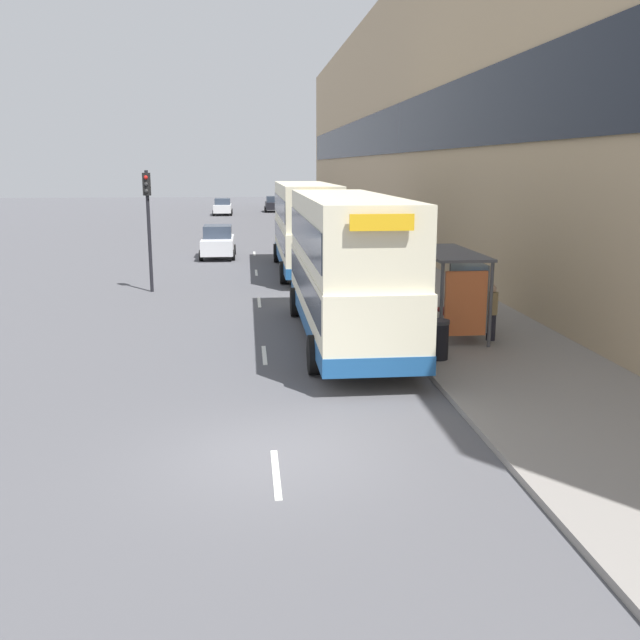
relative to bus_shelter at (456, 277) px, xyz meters
The scene contains 18 objects.
ground_plane 10.43m from the bus_shelter, 124.25° to the right, with size 220.00×220.00×0.00m, color #515156.
pavement 30.09m from the bus_shelter, 88.61° to the left, with size 5.00×93.00×0.14m.
terrace_facade 31.04m from the bus_shelter, 81.07° to the left, with size 3.10×93.00×16.39m.
lane_mark_0 11.03m from the bus_shelter, 122.08° to the right, with size 0.12×2.00×0.01m.
lane_mark_1 6.23m from the bus_shelter, 166.43° to the right, with size 0.12×2.00×0.01m.
lane_mark_2 8.84m from the bus_shelter, 131.94° to the left, with size 0.12×2.00×0.01m.
lane_mark_3 15.48m from the bus_shelter, 112.07° to the left, with size 0.12×2.00×0.01m.
lane_mark_4 22.88m from the bus_shelter, 104.67° to the left, with size 0.12×2.00×0.01m.
bus_shelter is the anchor object (origin of this frame).
double_decker_bus_near 3.32m from the bus_shelter, behind, with size 2.85×11.02×4.30m.
double_decker_bus_ahead 14.66m from the bus_shelter, 103.17° to the left, with size 2.85×11.26×4.30m.
car_0 21.93m from the bus_shelter, 111.00° to the left, with size 1.97×4.32×1.82m.
car_1 57.53m from the bus_shelter, 98.72° to the left, with size 2.03×4.45×1.76m.
car_2 61.63m from the bus_shelter, 92.89° to the left, with size 2.06×3.81×1.78m.
pedestrian_at_shelter 1.52m from the bus_shelter, 46.56° to the right, with size 0.32×0.32×1.64m.
pedestrian_1 3.60m from the bus_shelter, 64.60° to the left, with size 0.36×0.36×1.84m.
litter_bin 3.24m from the bus_shelter, 113.99° to the right, with size 0.55×0.55×1.05m.
traffic_light_far_kerb 13.84m from the bus_shelter, 137.65° to the left, with size 0.30×0.32×4.96m.
Camera 1 is at (-0.40, -12.04, 5.13)m, focal length 40.00 mm.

